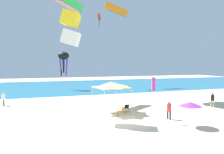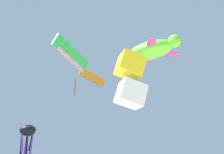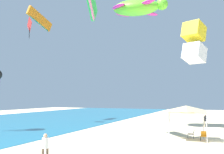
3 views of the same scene
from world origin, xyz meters
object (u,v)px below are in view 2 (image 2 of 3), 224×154
object	(u,v)px
kite_parafoil_orange	(92,78)
kite_turtle_lime	(151,50)
kite_box_yellow	(130,80)
kite_octopus_black	(28,132)
kite_parafoil_green	(71,54)
kite_diamond_red	(75,84)

from	to	relation	value
kite_parafoil_orange	kite_turtle_lime	world-z (taller)	kite_parafoil_orange
kite_box_yellow	kite_octopus_black	bearing A→B (deg)	18.59
kite_parafoil_orange	kite_turtle_lime	distance (m)	17.74
kite_parafoil_green	kite_parafoil_orange	bearing A→B (deg)	33.92
kite_parafoil_orange	kite_parafoil_green	world-z (taller)	kite_parafoil_orange
kite_turtle_lime	kite_octopus_black	world-z (taller)	kite_turtle_lime
kite_octopus_black	kite_box_yellow	world-z (taller)	kite_box_yellow
kite_diamond_red	kite_parafoil_green	xyz separation A→B (m)	(-8.05, -14.11, -1.51)
kite_turtle_lime	kite_box_yellow	size ratio (longest dim) A/B	2.25
kite_box_yellow	kite_parafoil_green	world-z (taller)	kite_parafoil_green
kite_parafoil_orange	kite_turtle_lime	xyz separation A→B (m)	(-3.00, -17.42, -1.45)
kite_octopus_black	kite_box_yellow	xyz separation A→B (m)	(-1.60, -22.00, 1.78)
kite_octopus_black	kite_parafoil_green	bearing A→B (deg)	-111.61
kite_box_yellow	kite_parafoil_green	xyz separation A→B (m)	(0.84, 9.12, 4.80)
kite_parafoil_orange	kite_octopus_black	distance (m)	15.79
kite_turtle_lime	kite_parafoil_green	world-z (taller)	kite_turtle_lime
kite_parafoil_green	kite_box_yellow	bearing A→B (deg)	-113.30
kite_octopus_black	kite_parafoil_green	size ratio (longest dim) A/B	1.02
kite_box_yellow	kite_parafoil_green	distance (m)	10.34
kite_diamond_red	kite_turtle_lime	size ratio (longest dim) A/B	0.45
kite_turtle_lime	kite_box_yellow	world-z (taller)	kite_turtle_lime
kite_octopus_black	kite_parafoil_green	distance (m)	14.48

